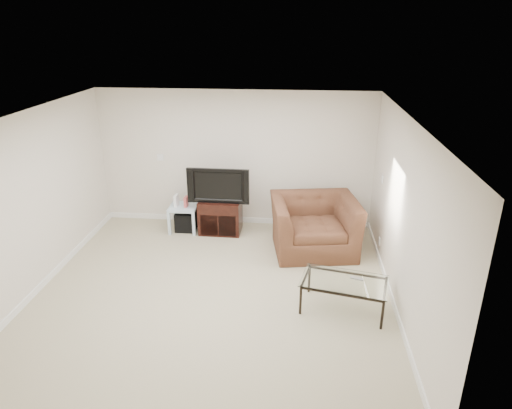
# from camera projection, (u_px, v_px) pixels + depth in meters

# --- Properties ---
(floor) EXTENTS (5.00, 5.00, 0.00)m
(floor) POSITION_uv_depth(u_px,v_px,m) (213.00, 293.00, 6.47)
(floor) COLOR tan
(floor) RESTS_ON ground
(ceiling) EXTENTS (5.00, 5.00, 0.00)m
(ceiling) POSITION_uv_depth(u_px,v_px,m) (206.00, 118.00, 5.54)
(ceiling) COLOR white
(ceiling) RESTS_ON ground
(wall_back) EXTENTS (5.00, 0.02, 2.50)m
(wall_back) POSITION_uv_depth(u_px,v_px,m) (235.00, 159.00, 8.31)
(wall_back) COLOR silver
(wall_back) RESTS_ON ground
(wall_left) EXTENTS (0.02, 5.00, 2.50)m
(wall_left) POSITION_uv_depth(u_px,v_px,m) (29.00, 206.00, 6.22)
(wall_left) COLOR silver
(wall_left) RESTS_ON ground
(wall_right) EXTENTS (0.02, 5.00, 2.50)m
(wall_right) POSITION_uv_depth(u_px,v_px,m) (404.00, 220.00, 5.79)
(wall_right) COLOR silver
(wall_right) RESTS_ON ground
(plate_back) EXTENTS (0.12, 0.02, 0.12)m
(plate_back) POSITION_uv_depth(u_px,v_px,m) (160.00, 157.00, 8.42)
(plate_back) COLOR white
(plate_back) RESTS_ON wall_back
(plate_right_switch) EXTENTS (0.02, 0.09, 0.13)m
(plate_right_switch) POSITION_uv_depth(u_px,v_px,m) (382.00, 179.00, 7.26)
(plate_right_switch) COLOR white
(plate_right_switch) RESTS_ON wall_right
(plate_right_outlet) EXTENTS (0.02, 0.08, 0.12)m
(plate_right_outlet) POSITION_uv_depth(u_px,v_px,m) (379.00, 241.00, 7.34)
(plate_right_outlet) COLOR white
(plate_right_outlet) RESTS_ON wall_right
(tv_stand) EXTENTS (0.75, 0.52, 0.62)m
(tv_stand) POSITION_uv_depth(u_px,v_px,m) (221.00, 216.00, 8.27)
(tv_stand) COLOR black
(tv_stand) RESTS_ON floor
(dvd_player) EXTENTS (0.41, 0.29, 0.06)m
(dvd_player) POSITION_uv_depth(u_px,v_px,m) (220.00, 206.00, 8.15)
(dvd_player) COLOR black
(dvd_player) RESTS_ON tv_stand
(television) EXTENTS (1.02, 0.22, 0.63)m
(television) POSITION_uv_depth(u_px,v_px,m) (219.00, 184.00, 8.01)
(television) COLOR black
(television) RESTS_ON tv_stand
(side_table) EXTENTS (0.50, 0.50, 0.48)m
(side_table) POSITION_uv_depth(u_px,v_px,m) (184.00, 218.00, 8.36)
(side_table) COLOR silver
(side_table) RESTS_ON floor
(subwoofer) EXTENTS (0.36, 0.36, 0.36)m
(subwoofer) POSITION_uv_depth(u_px,v_px,m) (186.00, 221.00, 8.40)
(subwoofer) COLOR black
(subwoofer) RESTS_ON floor
(game_console) EXTENTS (0.06, 0.16, 0.22)m
(game_console) POSITION_uv_depth(u_px,v_px,m) (176.00, 201.00, 8.22)
(game_console) COLOR white
(game_console) RESTS_ON side_table
(game_case) EXTENTS (0.06, 0.14, 0.19)m
(game_case) POSITION_uv_depth(u_px,v_px,m) (186.00, 202.00, 8.21)
(game_case) COLOR #CC4C4C
(game_case) RESTS_ON side_table
(recliner) EXTENTS (1.50, 1.11, 1.20)m
(recliner) POSITION_uv_depth(u_px,v_px,m) (315.00, 217.00, 7.50)
(recliner) COLOR #533A21
(recliner) RESTS_ON floor
(coffee_table) EXTENTS (1.23, 0.86, 0.44)m
(coffee_table) POSITION_uv_depth(u_px,v_px,m) (343.00, 295.00, 6.04)
(coffee_table) COLOR black
(coffee_table) RESTS_ON floor
(remote) EXTENTS (0.18, 0.10, 0.02)m
(remote) POSITION_uv_depth(u_px,v_px,m) (357.00, 279.00, 5.99)
(remote) COLOR #B2B2B7
(remote) RESTS_ON coffee_table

